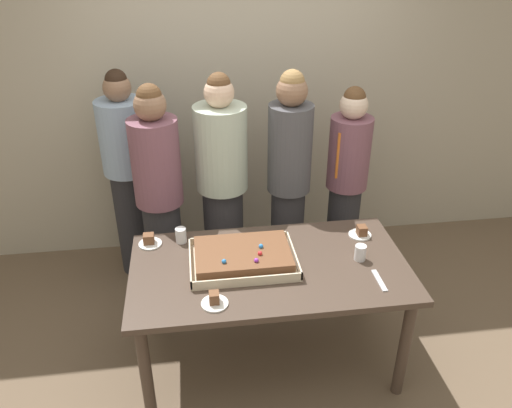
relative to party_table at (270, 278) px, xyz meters
name	(u,v)px	position (x,y,z in m)	size (l,w,h in m)	color
ground_plane	(268,359)	(0.00, 0.00, -0.69)	(12.00, 12.00, 0.00)	brown
interior_back_panel	(239,78)	(0.00, 1.60, 0.81)	(8.00, 0.12, 3.00)	#B2A893
party_table	(270,278)	(0.00, 0.00, 0.00)	(1.69, 0.91, 0.78)	#47382D
sheet_cake	(243,257)	(-0.16, 0.05, 0.14)	(0.64, 0.46, 0.12)	beige
plated_slice_near_left	(361,232)	(0.65, 0.25, 0.12)	(0.15, 0.15, 0.07)	white
plated_slice_near_right	(149,241)	(-0.73, 0.34, 0.12)	(0.15, 0.15, 0.07)	white
plated_slice_far_left	(214,301)	(-0.36, -0.31, 0.12)	(0.15, 0.15, 0.07)	white
drink_cup_nearest	(181,235)	(-0.53, 0.34, 0.14)	(0.07, 0.07, 0.10)	white
drink_cup_middle	(360,253)	(0.56, -0.01, 0.14)	(0.07, 0.07, 0.10)	white
cake_server_utensil	(379,280)	(0.61, -0.24, 0.10)	(0.03, 0.20, 0.01)	silver
person_serving_front	(346,183)	(0.74, 0.90, 0.15)	(0.31, 0.31, 1.60)	#28282D
person_green_shirt_behind	(289,181)	(0.28, 0.83, 0.24)	(0.32, 0.32, 1.75)	#28282D
person_striped_tie_right	(222,186)	(-0.22, 0.87, 0.21)	(0.38, 0.38, 1.74)	#28282D
person_far_right_suit	(159,196)	(-0.67, 0.80, 0.20)	(0.34, 0.34, 1.70)	#28282D
person_back_corner	(129,175)	(-0.92, 1.20, 0.19)	(0.37, 0.37, 1.70)	#28282D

